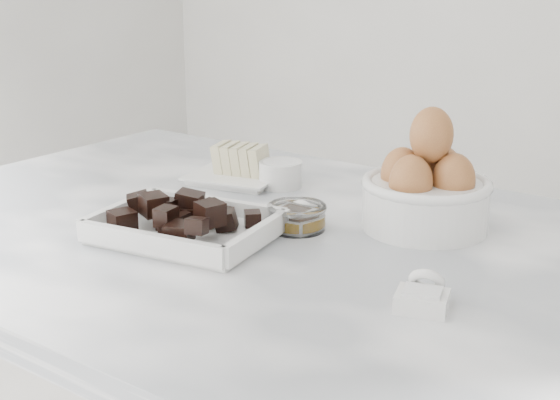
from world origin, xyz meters
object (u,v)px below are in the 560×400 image
Objects in this scene: butter_plate at (238,167)px; vanilla_spoon at (297,219)px; sugar_ramekin at (280,173)px; salt_spoon at (423,295)px; zest_bowl at (195,221)px; honey_bowl at (297,216)px; egg_bowl at (426,190)px; chocolate_dish at (185,221)px.

butter_plate is 2.79× the size of vanilla_spoon.
sugar_ramekin reaches higher than vanilla_spoon.
salt_spoon is at bearing -27.06° from vanilla_spoon.
sugar_ramekin is 0.26m from zest_bowl.
honey_bowl is 1.07× the size of salt_spoon.
honey_bowl is at bearing 153.50° from salt_spoon.
egg_bowl is at bearing 35.47° from vanilla_spoon.
salt_spoon is (0.49, -0.28, -0.01)m from butter_plate.
butter_plate is at bearing 147.41° from vanilla_spoon.
sugar_ramekin is 0.30m from egg_bowl.
butter_plate is 0.27m from honey_bowl.
vanilla_spoon is 0.30m from salt_spoon.
sugar_ramekin is 0.22m from honey_bowl.
honey_bowl is at bearing 49.53° from chocolate_dish.
egg_bowl is 2.84× the size of vanilla_spoon.
butter_plate is 0.57m from salt_spoon.
zest_bowl is at bearing -81.45° from sugar_ramekin.
zest_bowl is (-0.11, -0.10, -0.00)m from honey_bowl.
butter_plate is 2.54× the size of zest_bowl.
salt_spoon is at bearing -35.48° from sugar_ramekin.
butter_plate is at bearing 150.31° from salt_spoon.
egg_bowl is at bearing 37.22° from honey_bowl.
egg_bowl reaches higher than honey_bowl.
vanilla_spoon is (0.14, -0.16, -0.01)m from sugar_ramekin.
sugar_ramekin is (0.08, 0.01, 0.00)m from butter_plate.
honey_bowl is 1.33× the size of vanilla_spoon.
chocolate_dish is at bearing -137.06° from egg_bowl.
chocolate_dish is 4.07× the size of vanilla_spoon.
chocolate_dish is 3.60× the size of sugar_ramekin.
egg_bowl reaches higher than zest_bowl.
sugar_ramekin is at bearing 132.34° from honey_bowl.
vanilla_spoon is at bearing -144.53° from egg_bowl.
butter_plate is at bearing -173.35° from sugar_ramekin.
butter_plate is at bearing 146.91° from honey_bowl.
sugar_ramekin is 0.85× the size of honey_bowl.
egg_bowl is (0.25, 0.23, 0.03)m from chocolate_dish.
butter_plate is 0.09m from sugar_ramekin.
chocolate_dish is 0.34m from egg_bowl.
butter_plate reaches higher than vanilla_spoon.
salt_spoon is (0.36, -0.01, -0.01)m from chocolate_dish.
zest_bowl is at bearing 100.19° from chocolate_dish.
zest_bowl is (0.12, -0.25, -0.01)m from butter_plate.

